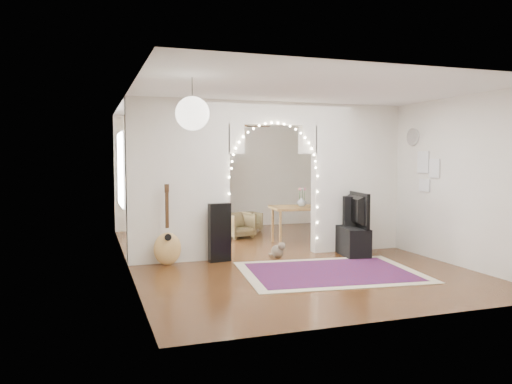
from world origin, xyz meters
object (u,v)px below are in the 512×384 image
object	(u,v)px
media_console	(351,240)
dining_table	(302,210)
floor_speaker	(354,224)
dining_chair_left	(238,225)
dining_chair_right	(249,221)
acoustic_guitar	(167,235)
bookcase	(194,196)

from	to	relation	value
media_console	dining_table	distance (m)	1.40
floor_speaker	dining_chair_left	bearing A→B (deg)	144.94
dining_chair_left	dining_chair_right	world-z (taller)	dining_chair_left
acoustic_guitar	bookcase	bearing A→B (deg)	60.09
floor_speaker	media_console	distance (m)	0.33
dining_table	bookcase	bearing A→B (deg)	129.56
dining_table	media_console	bearing A→B (deg)	-65.73
media_console	dining_chair_right	world-z (taller)	media_console
dining_chair_right	dining_chair_left	bearing A→B (deg)	-134.29
acoustic_guitar	floor_speaker	xyz separation A→B (m)	(3.39, -0.00, 0.03)
floor_speaker	media_console	xyz separation A→B (m)	(-0.14, -0.13, -0.26)
dining_chair_right	floor_speaker	bearing A→B (deg)	-85.65
dining_table	dining_chair_left	bearing A→B (deg)	138.35
floor_speaker	acoustic_guitar	bearing A→B (deg)	-158.87
dining_chair_left	bookcase	bearing A→B (deg)	97.00
media_console	floor_speaker	bearing A→B (deg)	51.91
floor_speaker	dining_chair_right	size ratio (longest dim) A/B	2.10
acoustic_guitar	bookcase	xyz separation A→B (m)	(1.20, 3.75, 0.34)
bookcase	dining_chair_right	xyz separation A→B (m)	(1.20, -0.59, -0.60)
floor_speaker	dining_table	world-z (taller)	floor_speaker
floor_speaker	dining_chair_left	distance (m)	2.75
media_console	dining_chair_left	distance (m)	2.78
acoustic_guitar	dining_chair_right	world-z (taller)	acoustic_guitar
acoustic_guitar	dining_chair_left	xyz separation A→B (m)	(1.87, 2.28, -0.22)
media_console	dining_chair_left	size ratio (longest dim) A/B	1.70
media_console	dining_table	size ratio (longest dim) A/B	0.77
acoustic_guitar	media_console	distance (m)	3.26
media_console	dining_chair_left	xyz separation A→B (m)	(-1.38, 2.41, 0.02)
acoustic_guitar	dining_table	size ratio (longest dim) A/B	0.86
bookcase	dining_table	bearing A→B (deg)	-52.22
floor_speaker	bookcase	world-z (taller)	bookcase
media_console	dining_table	world-z (taller)	dining_table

